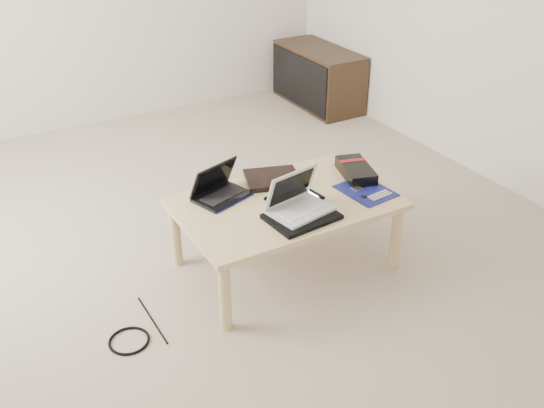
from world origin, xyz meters
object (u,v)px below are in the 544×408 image
gpu_box (356,170)px  white_laptop (298,202)px  coffee_table (286,209)px  media_cabinet (317,77)px  netbook (219,190)px

gpu_box → white_laptop: bearing=-159.2°
coffee_table → media_cabinet: bearing=52.7°
gpu_box → coffee_table: bearing=-173.7°
white_laptop → netbook: bearing=127.7°
media_cabinet → netbook: (-1.79, -1.78, 0.19)m
media_cabinet → white_laptop: 2.63m
coffee_table → netbook: netbook is taller
media_cabinet → white_laptop: white_laptop is taller
media_cabinet → gpu_box: bearing=-118.1°
gpu_box → media_cabinet: bearing=61.9°
coffee_table → media_cabinet: size_ratio=1.22×
media_cabinet → white_laptop: bearing=-125.7°
media_cabinet → gpu_box: size_ratio=2.78×
media_cabinet → netbook: bearing=-135.1°
netbook → gpu_box: size_ratio=0.99×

